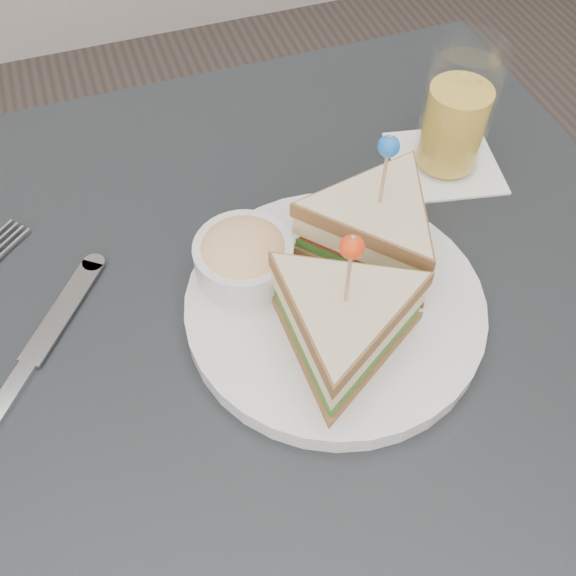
{
  "coord_description": "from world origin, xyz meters",
  "views": [
    {
      "loc": [
        -0.1,
        -0.3,
        1.23
      ],
      "look_at": [
        0.01,
        0.01,
        0.8
      ],
      "focal_mm": 40.0,
      "sensor_mm": 36.0,
      "label": 1
    }
  ],
  "objects": [
    {
      "name": "plate_meal",
      "position": [
        0.06,
        0.01,
        0.79
      ],
      "size": [
        0.3,
        0.29,
        0.16
      ],
      "rotation": [
        0.0,
        0.0,
        0.03
      ],
      "color": "silver",
      "rests_on": "table"
    },
    {
      "name": "ground_plane",
      "position": [
        0.0,
        0.0,
        0.0
      ],
      "size": [
        3.5,
        3.5,
        0.0
      ],
      "primitive_type": "plane",
      "color": "#3F3833"
    },
    {
      "name": "drink_set",
      "position": [
        0.24,
        0.15,
        0.81
      ],
      "size": [
        0.13,
        0.13,
        0.14
      ],
      "rotation": [
        0.0,
        0.0,
        -0.2
      ],
      "color": "white",
      "rests_on": "table"
    },
    {
      "name": "table",
      "position": [
        0.0,
        0.0,
        0.67
      ],
      "size": [
        0.8,
        0.8,
        0.75
      ],
      "color": "black",
      "rests_on": "ground"
    },
    {
      "name": "cutlery_knife",
      "position": [
        -0.21,
        0.05,
        0.75
      ],
      "size": [
        0.15,
        0.18,
        0.01
      ],
      "rotation": [
        0.0,
        0.0,
        -0.65
      ],
      "color": "silver",
      "rests_on": "table"
    }
  ]
}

